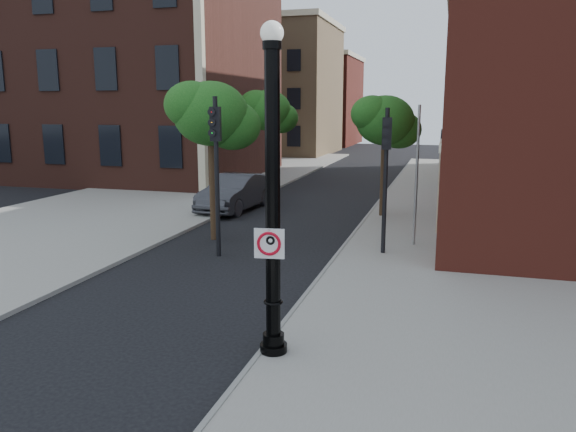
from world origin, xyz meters
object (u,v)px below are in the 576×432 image
(lamppost, at_px, (273,211))
(no_parking_sign, at_px, (269,243))
(traffic_signal_right, at_px, (386,158))
(parked_car, at_px, (236,192))
(traffic_signal_left, at_px, (216,150))

(lamppost, relative_size, no_parking_sign, 11.01)
(no_parking_sign, bearing_deg, traffic_signal_right, 74.35)
(parked_car, height_order, traffic_signal_left, traffic_signal_left)
(traffic_signal_left, xyz_separation_m, traffic_signal_right, (4.94, 1.38, -0.22))
(lamppost, relative_size, parked_car, 1.23)
(no_parking_sign, bearing_deg, parked_car, 106.17)
(traffic_signal_right, bearing_deg, traffic_signal_left, -171.18)
(no_parking_sign, xyz_separation_m, parked_car, (-6.17, 14.01, -1.42))
(lamppost, bearing_deg, no_parking_sign, -97.04)
(parked_car, distance_m, traffic_signal_left, 8.23)
(no_parking_sign, height_order, traffic_signal_right, traffic_signal_right)
(traffic_signal_left, bearing_deg, lamppost, -70.65)
(lamppost, bearing_deg, traffic_signal_right, 81.92)
(parked_car, xyz_separation_m, traffic_signal_left, (2.36, -7.48, 2.49))
(no_parking_sign, relative_size, traffic_signal_right, 0.12)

